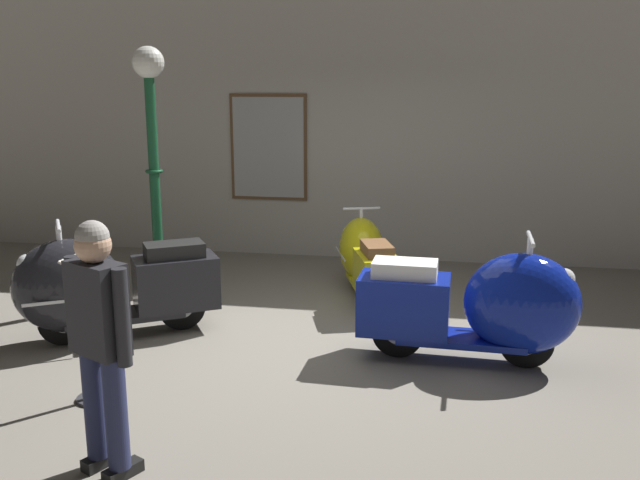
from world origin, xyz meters
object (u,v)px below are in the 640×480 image
scooter_2 (485,306)px  lamppost (153,145)px  scooter_1 (366,257)px  scooter_0 (102,286)px  visitor_0 (100,332)px  info_stanchion (91,341)px

scooter_2 → lamppost: bearing=160.8°
scooter_1 → scooter_2: 2.10m
scooter_2 → scooter_0: bearing=-177.3°
scooter_0 → scooter_1: (2.24, 1.76, -0.08)m
visitor_0 → info_stanchion: size_ratio=1.42×
lamppost → visitor_0: bearing=-72.0°
visitor_0 → info_stanchion: visitor_0 is taller
scooter_0 → info_stanchion: size_ratio=1.64×
scooter_2 → info_stanchion: bearing=-154.9°
scooter_0 → visitor_0: (1.09, -2.10, 0.40)m
scooter_1 → scooter_2: bearing=-162.9°
info_stanchion → scooter_1: bearing=59.8°
scooter_1 → lamppost: bearing=81.7°
scooter_2 → info_stanchion: 3.15m
scooter_2 → scooter_1: bearing=126.8°
scooter_1 → info_stanchion: size_ratio=1.45×
scooter_1 → scooter_2: (1.19, -1.73, 0.08)m
scooter_0 → lamppost: lamppost is taller
scooter_2 → visitor_0: visitor_0 is taller
scooter_0 → lamppost: 1.81m
scooter_2 → lamppost: (-3.47, 1.36, 1.16)m
scooter_2 → visitor_0: (-2.33, -2.13, 0.40)m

